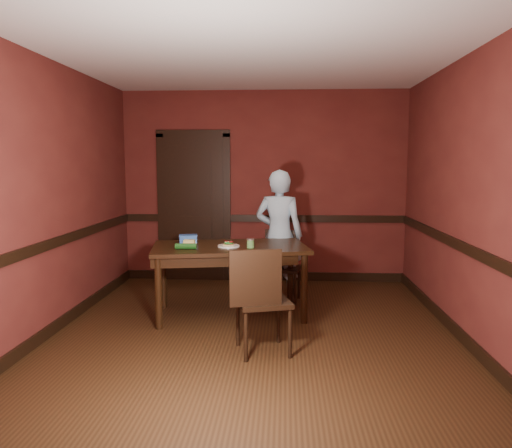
# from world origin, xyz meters

# --- Properties ---
(floor) EXTENTS (4.00, 4.50, 0.01)m
(floor) POSITION_xyz_m (0.00, 0.00, 0.00)
(floor) COLOR black
(floor) RESTS_ON ground
(ceiling) EXTENTS (4.00, 4.50, 0.01)m
(ceiling) POSITION_xyz_m (0.00, 0.00, 2.70)
(ceiling) COLOR white
(ceiling) RESTS_ON ground
(wall_back) EXTENTS (4.00, 0.02, 2.70)m
(wall_back) POSITION_xyz_m (0.00, 2.25, 1.35)
(wall_back) COLOR #581F1A
(wall_back) RESTS_ON ground
(wall_front) EXTENTS (4.00, 0.02, 2.70)m
(wall_front) POSITION_xyz_m (0.00, -2.25, 1.35)
(wall_front) COLOR #581F1A
(wall_front) RESTS_ON ground
(wall_left) EXTENTS (0.02, 4.50, 2.70)m
(wall_left) POSITION_xyz_m (-2.00, 0.00, 1.35)
(wall_left) COLOR #581F1A
(wall_left) RESTS_ON ground
(wall_right) EXTENTS (0.02, 4.50, 2.70)m
(wall_right) POSITION_xyz_m (2.00, 0.00, 1.35)
(wall_right) COLOR #581F1A
(wall_right) RESTS_ON ground
(dado_back) EXTENTS (4.00, 0.03, 0.10)m
(dado_back) POSITION_xyz_m (0.00, 2.23, 0.90)
(dado_back) COLOR black
(dado_back) RESTS_ON ground
(dado_left) EXTENTS (0.03, 4.50, 0.10)m
(dado_left) POSITION_xyz_m (-1.99, 0.00, 0.90)
(dado_left) COLOR black
(dado_left) RESTS_ON ground
(dado_right) EXTENTS (0.03, 4.50, 0.10)m
(dado_right) POSITION_xyz_m (1.99, 0.00, 0.90)
(dado_right) COLOR black
(dado_right) RESTS_ON ground
(baseboard_back) EXTENTS (4.00, 0.03, 0.12)m
(baseboard_back) POSITION_xyz_m (0.00, 2.23, 0.06)
(baseboard_back) COLOR black
(baseboard_back) RESTS_ON ground
(baseboard_left) EXTENTS (0.03, 4.50, 0.12)m
(baseboard_left) POSITION_xyz_m (-1.99, 0.00, 0.06)
(baseboard_left) COLOR black
(baseboard_left) RESTS_ON ground
(baseboard_right) EXTENTS (0.03, 4.50, 0.12)m
(baseboard_right) POSITION_xyz_m (1.99, 0.00, 0.06)
(baseboard_right) COLOR black
(baseboard_right) RESTS_ON ground
(door) EXTENTS (1.05, 0.07, 2.20)m
(door) POSITION_xyz_m (-1.00, 2.22, 1.09)
(door) COLOR black
(door) RESTS_ON ground
(dining_table) EXTENTS (1.81, 1.22, 0.78)m
(dining_table) POSITION_xyz_m (-0.30, 0.55, 0.39)
(dining_table) COLOR black
(dining_table) RESTS_ON floor
(chair_far) EXTENTS (0.46, 0.46, 0.86)m
(chair_far) POSITION_xyz_m (0.29, 1.12, 0.43)
(chair_far) COLOR black
(chair_far) RESTS_ON floor
(chair_near) EXTENTS (0.55, 0.55, 0.96)m
(chair_near) POSITION_xyz_m (0.11, -0.53, 0.48)
(chair_near) COLOR black
(chair_near) RESTS_ON floor
(person) EXTENTS (0.65, 0.49, 1.61)m
(person) POSITION_xyz_m (0.23, 1.22, 0.80)
(person) COLOR #9EC4D7
(person) RESTS_ON floor
(sandwich_plate) EXTENTS (0.24, 0.24, 0.06)m
(sandwich_plate) POSITION_xyz_m (-0.31, 0.47, 0.80)
(sandwich_plate) COLOR white
(sandwich_plate) RESTS_ON dining_table
(sauce_jar) EXTENTS (0.08, 0.08, 0.10)m
(sauce_jar) POSITION_xyz_m (-0.06, 0.42, 0.83)
(sauce_jar) COLOR #5A9446
(sauce_jar) RESTS_ON dining_table
(cheese_saucer) EXTENTS (0.16, 0.16, 0.05)m
(cheese_saucer) POSITION_xyz_m (-0.76, 0.61, 0.80)
(cheese_saucer) COLOR white
(cheese_saucer) RESTS_ON dining_table
(food_tub) EXTENTS (0.23, 0.18, 0.09)m
(food_tub) POSITION_xyz_m (-0.80, 0.75, 0.83)
(food_tub) COLOR blue
(food_tub) RESTS_ON dining_table
(wrapped_veg) EXTENTS (0.23, 0.08, 0.06)m
(wrapped_veg) POSITION_xyz_m (-0.74, 0.29, 0.82)
(wrapped_veg) COLOR #164715
(wrapped_veg) RESTS_ON dining_table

